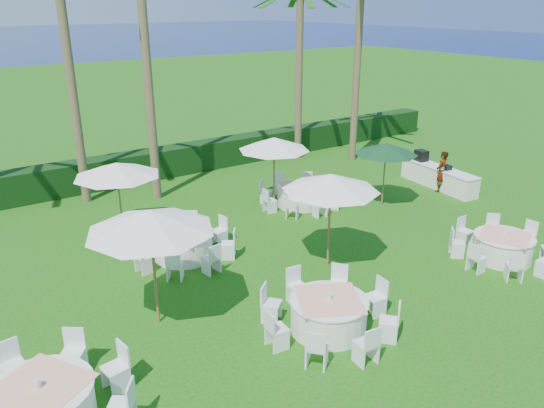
{
  "coord_description": "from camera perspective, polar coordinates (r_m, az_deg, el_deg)",
  "views": [
    {
      "loc": [
        -6.93,
        -8.6,
        7.03
      ],
      "look_at": [
        1.53,
        3.74,
        1.3
      ],
      "focal_mm": 35.0,
      "sensor_mm": 36.0,
      "label": 1
    }
  ],
  "objects": [
    {
      "name": "palm_b",
      "position": [
        20.09,
        -20.84,
        12.58
      ],
      "size": [
        4.36,
        4.26,
        8.23
      ],
      "color": "brown",
      "rests_on": "ground"
    },
    {
      "name": "banquet_table_a",
      "position": [
        10.68,
        -23.56,
        -19.25
      ],
      "size": [
        3.28,
        3.28,
        0.98
      ],
      "color": "white",
      "rests_on": "ground"
    },
    {
      "name": "umbrella_b",
      "position": [
        14.33,
        6.35,
        2.33
      ],
      "size": [
        2.67,
        2.67,
        2.72
      ],
      "color": "brown",
      "rests_on": "ground"
    },
    {
      "name": "umbrella_green",
      "position": [
        19.37,
        12.17,
        5.84
      ],
      "size": [
        2.26,
        2.26,
        2.34
      ],
      "color": "brown",
      "rests_on": "ground"
    },
    {
      "name": "palm_e",
      "position": [
        24.74,
        9.18,
        15.04
      ],
      "size": [
        4.23,
        4.38,
        8.28
      ],
      "color": "brown",
      "rests_on": "ground"
    },
    {
      "name": "banquet_table_b",
      "position": [
        12.32,
        6.1,
        -11.65
      ],
      "size": [
        3.14,
        3.14,
        0.95
      ],
      "color": "white",
      "rests_on": "ground"
    },
    {
      "name": "buffet_table",
      "position": [
        22.38,
        17.41,
        2.87
      ],
      "size": [
        1.11,
        3.65,
        1.28
      ],
      "color": "white",
      "rests_on": "ground"
    },
    {
      "name": "hedge",
      "position": [
        22.66,
        -15.21,
        3.72
      ],
      "size": [
        34.0,
        1.0,
        1.2
      ],
      "primitive_type": "cube",
      "color": "black",
      "rests_on": "ground"
    },
    {
      "name": "staff_person",
      "position": [
        21.78,
        17.75,
        3.35
      ],
      "size": [
        0.68,
        0.54,
        1.62
      ],
      "primitive_type": "imported",
      "rotation": [
        0.0,
        0.0,
        3.43
      ],
      "color": "gray",
      "rests_on": "ground"
    },
    {
      "name": "umbrella_d",
      "position": [
        18.59,
        0.23,
        6.49
      ],
      "size": [
        2.52,
        2.52,
        2.62
      ],
      "color": "brown",
      "rests_on": "ground"
    },
    {
      "name": "palm_d",
      "position": [
        24.82,
        2.95,
        14.67
      ],
      "size": [
        4.41,
        4.1,
        7.77
      ],
      "color": "brown",
      "rests_on": "ground"
    },
    {
      "name": "banquet_table_e",
      "position": [
        15.69,
        -9.51,
        -4.33
      ],
      "size": [
        3.06,
        3.06,
        0.93
      ],
      "color": "white",
      "rests_on": "ground"
    },
    {
      "name": "banquet_table_f",
      "position": [
        19.43,
        3.01,
        0.95
      ],
      "size": [
        2.97,
        2.97,
        0.9
      ],
      "color": "white",
      "rests_on": "ground"
    },
    {
      "name": "umbrella_a",
      "position": [
        11.83,
        -13.0,
        -1.78
      ],
      "size": [
        2.87,
        2.87,
        2.81
      ],
      "color": "brown",
      "rests_on": "ground"
    },
    {
      "name": "ground",
      "position": [
        13.09,
        3.82,
        -11.58
      ],
      "size": [
        120.0,
        120.0,
        0.0
      ],
      "primitive_type": "plane",
      "color": "#194F0D",
      "rests_on": "ground"
    },
    {
      "name": "banquet_table_c",
      "position": [
        16.77,
        23.59,
        -4.24
      ],
      "size": [
        2.94,
        2.94,
        0.9
      ],
      "color": "white",
      "rests_on": "ground"
    },
    {
      "name": "umbrella_c",
      "position": [
        16.9,
        -16.37,
        3.58
      ],
      "size": [
        2.65,
        2.65,
        2.44
      ],
      "color": "brown",
      "rests_on": "ground"
    }
  ]
}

